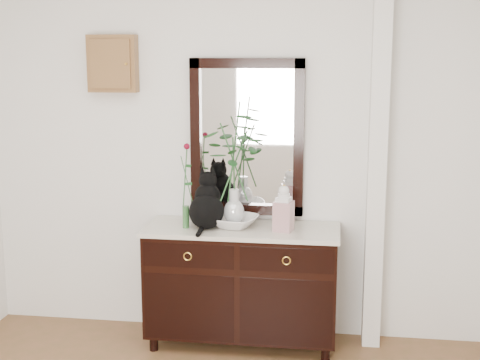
% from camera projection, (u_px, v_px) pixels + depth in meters
% --- Properties ---
extents(wall_back, '(3.60, 0.04, 2.70)m').
position_uv_depth(wall_back, '(233.00, 150.00, 4.73)').
color(wall_back, white).
rests_on(wall_back, ground).
extents(pilaster, '(0.12, 0.20, 2.70)m').
position_uv_depth(pilaster, '(377.00, 154.00, 4.51)').
color(pilaster, white).
rests_on(pilaster, ground).
extents(sideboard, '(1.33, 0.52, 0.82)m').
position_uv_depth(sideboard, '(242.00, 280.00, 4.64)').
color(sideboard, black).
rests_on(sideboard, ground).
extents(wall_mirror, '(0.80, 0.06, 1.10)m').
position_uv_depth(wall_mirror, '(247.00, 138.00, 4.69)').
color(wall_mirror, black).
rests_on(wall_mirror, wall_back).
extents(key_cabinet, '(0.35, 0.10, 0.40)m').
position_uv_depth(key_cabinet, '(113.00, 64.00, 4.70)').
color(key_cabinet, brown).
rests_on(key_cabinet, wall_back).
extents(cat, '(0.29, 0.35, 0.39)m').
position_uv_depth(cat, '(206.00, 200.00, 4.53)').
color(cat, black).
rests_on(cat, sideboard).
extents(lotus_bowl, '(0.39, 0.39, 0.08)m').
position_uv_depth(lotus_bowl, '(234.00, 221.00, 4.57)').
color(lotus_bowl, white).
rests_on(lotus_bowl, sideboard).
extents(vase_branches, '(0.52, 0.52, 0.85)m').
position_uv_depth(vase_branches, '(234.00, 163.00, 4.50)').
color(vase_branches, silver).
rests_on(vase_branches, lotus_bowl).
extents(bud_vase_rose, '(0.08, 0.08, 0.59)m').
position_uv_depth(bud_vase_rose, '(185.00, 185.00, 4.50)').
color(bud_vase_rose, '#356833').
rests_on(bud_vase_rose, sideboard).
extents(ginger_jar, '(0.14, 0.14, 0.32)m').
position_uv_depth(ginger_jar, '(284.00, 207.00, 4.46)').
color(ginger_jar, white).
rests_on(ginger_jar, sideboard).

